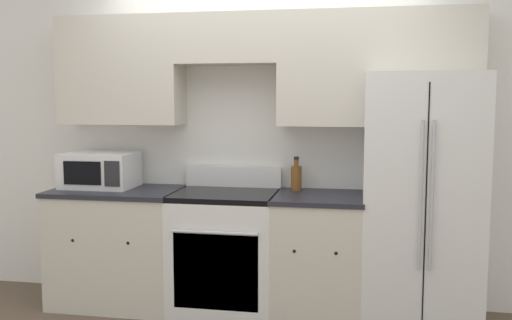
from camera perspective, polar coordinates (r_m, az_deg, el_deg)
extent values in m
cube|color=white|center=(4.55, 0.80, 2.16)|extent=(8.00, 0.06, 2.60)
cube|color=beige|center=(4.67, -13.29, 8.65)|extent=(0.97, 0.33, 0.84)
cube|color=beige|center=(4.42, -2.72, 11.95)|extent=(0.78, 0.33, 0.38)
cube|color=beige|center=(4.29, 12.06, 8.92)|extent=(1.44, 0.33, 0.84)
cube|color=beige|center=(4.68, -13.63, -8.59)|extent=(0.97, 0.62, 0.88)
cube|color=#23232D|center=(4.59, -13.78, -3.05)|extent=(0.99, 0.64, 0.03)
sphere|color=black|center=(4.48, -17.84, -7.65)|extent=(0.03, 0.03, 0.03)
sphere|color=black|center=(4.29, -12.66, -8.10)|extent=(0.03, 0.03, 0.03)
cube|color=beige|center=(4.30, 6.23, -9.77)|extent=(0.63, 0.62, 0.88)
cube|color=#23232D|center=(4.20, 6.30, -3.76)|extent=(0.66, 0.64, 0.03)
sphere|color=black|center=(3.99, 3.85, -9.07)|extent=(0.03, 0.03, 0.03)
sphere|color=black|center=(3.96, 8.01, -9.20)|extent=(0.03, 0.03, 0.03)
cube|color=white|center=(4.41, -3.08, -9.39)|extent=(0.78, 0.62, 0.88)
cube|color=black|center=(4.14, -4.07, -11.08)|extent=(0.62, 0.01, 0.56)
cube|color=black|center=(4.31, -3.11, -3.51)|extent=(0.78, 0.62, 0.04)
cube|color=white|center=(4.56, -2.30, -1.69)|extent=(0.78, 0.04, 0.16)
cylinder|color=silver|center=(4.03, -4.20, -7.27)|extent=(0.62, 0.02, 0.02)
cube|color=white|center=(4.28, 16.05, -3.75)|extent=(0.81, 0.77, 1.80)
cube|color=black|center=(3.91, 16.60, -4.71)|extent=(0.01, 0.01, 1.65)
cylinder|color=#B7B7BC|center=(3.87, 16.17, -3.46)|extent=(0.02, 0.02, 0.99)
cylinder|color=#B7B7BC|center=(3.87, 17.20, -3.48)|extent=(0.02, 0.02, 0.99)
cube|color=white|center=(4.69, -15.32, -0.96)|extent=(0.55, 0.40, 0.28)
cube|color=black|center=(4.54, -17.00, -1.26)|extent=(0.30, 0.01, 0.18)
cube|color=#262628|center=(4.43, -14.21, -1.35)|extent=(0.12, 0.01, 0.19)
cylinder|color=brown|center=(4.40, 4.04, -1.81)|extent=(0.08, 0.08, 0.19)
cylinder|color=brown|center=(4.39, 4.05, -0.28)|extent=(0.04, 0.04, 0.05)
cylinder|color=black|center=(4.38, 4.05, 0.19)|extent=(0.04, 0.04, 0.02)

